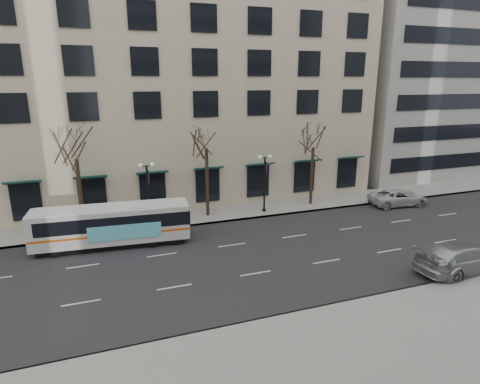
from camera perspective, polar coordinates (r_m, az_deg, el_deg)
name	(u,v)px	position (r m, az deg, el deg)	size (l,w,h in m)	color
ground	(243,258)	(27.01, 0.38, -9.39)	(160.00, 160.00, 0.00)	black
sidewalk_far	(261,209)	(36.47, 2.95, -2.45)	(80.00, 4.00, 0.15)	gray
building_hotel	(156,74)	(44.41, -11.83, 16.17)	(40.00, 20.00, 24.00)	#C2AF94
building_office	(422,30)	(59.97, 24.45, 20.27)	(25.00, 20.00, 35.00)	#999993
tree_far_left	(75,146)	(32.16, -22.41, 6.05)	(3.60, 3.60, 8.34)	black
tree_far_mid	(206,137)	(33.15, -4.84, 7.81)	(3.60, 3.60, 8.55)	black
tree_far_right	(314,137)	(37.03, 10.44, 7.69)	(3.60, 3.60, 8.06)	black
lamp_post_left	(148,191)	(32.48, -12.94, 0.14)	(1.22, 0.45, 5.21)	black
lamp_post_right	(265,181)	(34.96, 3.52, 1.63)	(1.22, 0.45, 5.21)	black
city_bus	(113,224)	(29.75, -17.60, -4.41)	(10.90, 3.22, 2.91)	silver
silver_car	(462,257)	(28.51, 29.00, -8.08)	(2.58, 6.35, 1.84)	#A9ADB1
white_pickup	(398,197)	(40.48, 21.57, -0.69)	(2.52, 5.46, 1.52)	#BCBCBC
pay_station	(452,266)	(26.34, 27.91, -9.24)	(0.36, 0.29, 1.42)	slate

